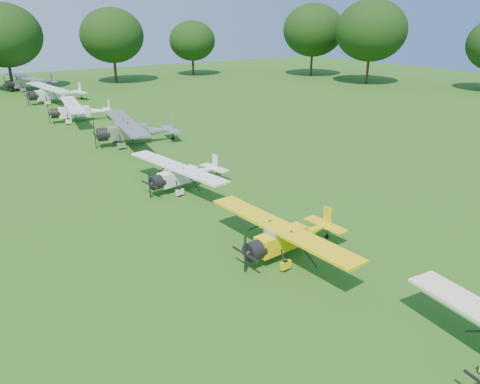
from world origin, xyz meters
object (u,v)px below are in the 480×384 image
object	(u,v)px
aircraft_7	(28,81)
aircraft_5	(79,110)
aircraft_6	(54,92)
aircraft_2	(288,235)
aircraft_3	(183,173)
aircraft_4	(133,129)

from	to	relation	value
aircraft_7	aircraft_5	bearing A→B (deg)	-98.74
aircraft_6	aircraft_7	distance (m)	13.36
aircraft_2	aircraft_7	size ratio (longest dim) A/B	0.78
aircraft_3	aircraft_5	size ratio (longest dim) A/B	0.87
aircraft_7	aircraft_2	bearing A→B (deg)	-99.12
aircraft_2	aircraft_4	xyz separation A→B (m)	(1.55, 24.27, 0.29)
aircraft_6	aircraft_7	size ratio (longest dim) A/B	0.99
aircraft_2	aircraft_6	distance (m)	50.38
aircraft_2	aircraft_5	world-z (taller)	aircraft_5
aircraft_5	aircraft_7	distance (m)	26.84
aircraft_2	aircraft_4	distance (m)	24.32
aircraft_6	aircraft_3	bearing A→B (deg)	-98.43
aircraft_2	aircraft_3	xyz separation A→B (m)	(0.05, 11.38, 0.00)
aircraft_3	aircraft_6	bearing A→B (deg)	79.40
aircraft_6	aircraft_5	bearing A→B (deg)	-99.64
aircraft_3	aircraft_7	distance (m)	52.34
aircraft_4	aircraft_6	bearing A→B (deg)	100.55
aircraft_3	aircraft_4	xyz separation A→B (m)	(1.50, 12.90, 0.29)
aircraft_2	aircraft_5	distance (m)	36.88
aircraft_5	aircraft_3	bearing A→B (deg)	-81.84
aircraft_5	aircraft_7	world-z (taller)	aircraft_7
aircraft_5	aircraft_2	bearing A→B (deg)	-81.86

